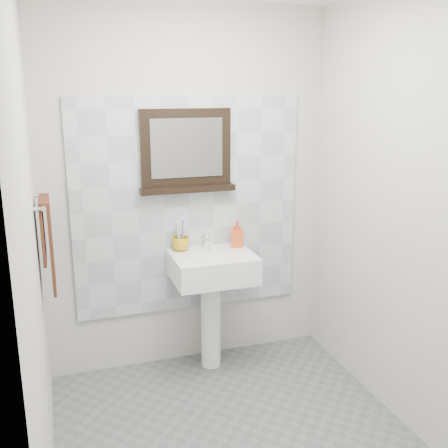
# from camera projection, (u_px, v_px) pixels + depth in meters

# --- Properties ---
(floor) EXTENTS (2.00, 2.20, 0.01)m
(floor) POSITION_uv_depth(u_px,v_px,m) (241.00, 447.00, 2.93)
(floor) COLOR #5B5D60
(floor) RESTS_ON ground
(back_wall) EXTENTS (2.00, 0.01, 2.50)m
(back_wall) POSITION_uv_depth(u_px,v_px,m) (188.00, 192.00, 3.63)
(back_wall) COLOR #BAB8B1
(back_wall) RESTS_ON ground
(front_wall) EXTENTS (2.00, 0.01, 2.50)m
(front_wall) POSITION_uv_depth(u_px,v_px,m) (368.00, 323.00, 1.61)
(front_wall) COLOR #BAB8B1
(front_wall) RESTS_ON ground
(left_wall) EXTENTS (0.01, 2.20, 2.50)m
(left_wall) POSITION_uv_depth(u_px,v_px,m) (32.00, 251.00, 2.31)
(left_wall) COLOR #BAB8B1
(left_wall) RESTS_ON ground
(right_wall) EXTENTS (0.01, 2.20, 2.50)m
(right_wall) POSITION_uv_depth(u_px,v_px,m) (411.00, 217.00, 2.92)
(right_wall) COLOR #BAB8B1
(right_wall) RESTS_ON ground
(splashback) EXTENTS (1.60, 0.02, 1.50)m
(splashback) POSITION_uv_depth(u_px,v_px,m) (189.00, 206.00, 3.64)
(splashback) COLOR #AEB8BD
(splashback) RESTS_ON back_wall
(pedestal_sink) EXTENTS (0.55, 0.44, 0.96)m
(pedestal_sink) POSITION_uv_depth(u_px,v_px,m) (212.00, 279.00, 3.60)
(pedestal_sink) COLOR white
(pedestal_sink) RESTS_ON ground
(toothbrush_cup) EXTENTS (0.13, 0.13, 0.10)m
(toothbrush_cup) POSITION_uv_depth(u_px,v_px,m) (181.00, 244.00, 3.61)
(toothbrush_cup) COLOR gold
(toothbrush_cup) RESTS_ON pedestal_sink
(toothbrushes) EXTENTS (0.05, 0.04, 0.21)m
(toothbrushes) POSITION_uv_depth(u_px,v_px,m) (180.00, 233.00, 3.60)
(toothbrushes) COLOR white
(toothbrushes) RESTS_ON toothbrush_cup
(soap_dispenser) EXTENTS (0.10, 0.11, 0.19)m
(soap_dispenser) POSITION_uv_depth(u_px,v_px,m) (237.00, 233.00, 3.70)
(soap_dispenser) COLOR red
(soap_dispenser) RESTS_ON pedestal_sink
(framed_mirror) EXTENTS (0.65, 0.11, 0.56)m
(framed_mirror) POSITION_uv_depth(u_px,v_px,m) (186.00, 153.00, 3.52)
(framed_mirror) COLOR black
(framed_mirror) RESTS_ON back_wall
(towel_bar) EXTENTS (0.07, 0.40, 0.03)m
(towel_bar) POSITION_uv_depth(u_px,v_px,m) (43.00, 202.00, 2.98)
(towel_bar) COLOR silver
(towel_bar) RESTS_ON left_wall
(hand_towel) EXTENTS (0.06, 0.30, 0.55)m
(hand_towel) POSITION_uv_depth(u_px,v_px,m) (48.00, 237.00, 3.03)
(hand_towel) COLOR #34180E
(hand_towel) RESTS_ON towel_bar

